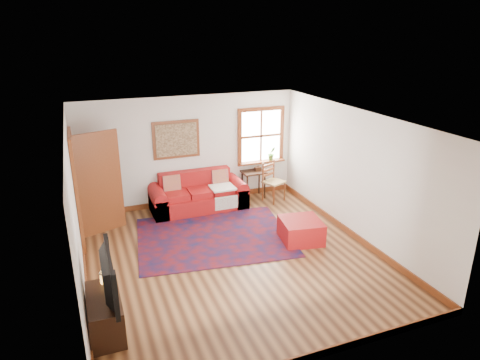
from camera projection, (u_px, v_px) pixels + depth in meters
name	position (u px, v px, depth m)	size (l,w,h in m)	color
ground	(232.00, 257.00, 7.68)	(5.50, 5.50, 0.00)	#442412
room_envelope	(231.00, 169.00, 7.14)	(5.04, 5.54, 2.52)	silver
window	(262.00, 142.00, 10.22)	(1.18, 0.20, 1.38)	white
doorway	(91.00, 184.00, 8.14)	(0.89, 1.08, 2.14)	black
framed_artwork	(176.00, 140.00, 9.44)	(1.05, 0.07, 0.85)	brown
persian_rug	(214.00, 237.00, 8.40)	(2.92, 2.33, 0.02)	#5B0D10
red_leather_sofa	(198.00, 197.00, 9.66)	(2.12, 0.88, 0.83)	#A21416
red_ottoman	(301.00, 230.00, 8.21)	(0.74, 0.74, 0.43)	#A21416
side_table	(253.00, 176.00, 10.21)	(0.55, 0.41, 0.66)	#311B10
ladder_back_chair	(272.00, 180.00, 10.06)	(0.56, 0.55, 0.94)	tan
media_cabinet	(105.00, 314.00, 5.73)	(0.43, 0.96, 0.53)	#311B10
television	(102.00, 276.00, 5.51)	(1.14, 0.15, 0.66)	black
candle_hurricane	(104.00, 277.00, 5.94)	(0.12, 0.12, 0.18)	silver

